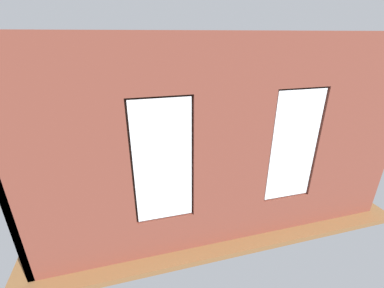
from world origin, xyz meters
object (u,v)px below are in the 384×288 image
(papasan_chair, at_px, (183,136))
(candle_jar, at_px, (186,153))
(couch_left, at_px, (283,157))
(potted_plant_near_tv, at_px, (93,183))
(coffee_table, at_px, (181,155))
(cup_ceramic, at_px, (193,149))
(media_console, at_px, (74,181))
(potted_plant_corner_far_left, at_px, (332,176))
(tv_flatscreen, at_px, (69,159))
(potted_plant_between_couches, at_px, (267,175))
(potted_plant_by_left_couch, at_px, (247,140))
(table_plant_small, at_px, (181,149))
(potted_plant_mid_room_small, at_px, (205,148))
(remote_black, at_px, (167,156))
(potted_plant_corner_near_left, at_px, (249,120))
(couch_by_window, at_px, (205,204))
(remote_gray, at_px, (174,152))
(potted_plant_foreground_right, at_px, (92,130))

(papasan_chair, bearing_deg, candle_jar, 79.64)
(couch_left, bearing_deg, potted_plant_near_tv, -84.83)
(coffee_table, distance_m, cup_ceramic, 0.40)
(media_console, height_order, potted_plant_corner_far_left, potted_plant_corner_far_left)
(tv_flatscreen, height_order, potted_plant_between_couches, tv_flatscreen)
(tv_flatscreen, distance_m, potted_plant_by_left_couch, 5.15)
(table_plant_small, bearing_deg, potted_plant_mid_room_small, -155.21)
(potted_plant_between_couches, distance_m, potted_plant_corner_far_left, 1.54)
(candle_jar, xyz_separation_m, media_console, (2.79, 0.30, -0.24))
(potted_plant_by_left_couch, xyz_separation_m, potted_plant_between_couches, (0.97, 2.80, 0.42))
(couch_left, height_order, remote_black, couch_left)
(tv_flatscreen, relative_size, potted_plant_near_tv, 0.86)
(potted_plant_corner_near_left, bearing_deg, candle_jar, 33.14)
(tv_flatscreen, bearing_deg, potted_plant_between_couches, 157.14)
(potted_plant_mid_room_small, bearing_deg, coffee_table, 24.79)
(potted_plant_between_couches, bearing_deg, media_console, -22.82)
(couch_by_window, bearing_deg, remote_gray, -86.22)
(potted_plant_near_tv, height_order, potted_plant_between_couches, potted_plant_between_couches)
(remote_black, xyz_separation_m, papasan_chair, (-0.75, -1.37, -0.00))
(coffee_table, height_order, potted_plant_corner_far_left, potted_plant_corner_far_left)
(tv_flatscreen, distance_m, potted_plant_between_couches, 4.38)
(remote_gray, relative_size, potted_plant_foreground_right, 0.12)
(media_console, height_order, potted_plant_foreground_right, potted_plant_foreground_right)
(cup_ceramic, height_order, potted_plant_mid_room_small, potted_plant_mid_room_small)
(cup_ceramic, height_order, remote_black, cup_ceramic)
(potted_plant_corner_far_left, bearing_deg, potted_plant_foreground_right, -36.62)
(candle_jar, distance_m, potted_plant_near_tv, 2.53)
(media_console, relative_size, potted_plant_near_tv, 0.85)
(table_plant_small, bearing_deg, tv_flatscreen, 8.51)
(potted_plant_near_tv, relative_size, potted_plant_corner_far_left, 0.86)
(remote_gray, distance_m, potted_plant_mid_room_small, 1.01)
(potted_plant_foreground_right, bearing_deg, coffee_table, 145.25)
(potted_plant_between_couches, bearing_deg, remote_black, -48.86)
(couch_by_window, height_order, potted_plant_near_tv, potted_plant_near_tv)
(table_plant_small, bearing_deg, papasan_chair, -105.48)
(remote_black, distance_m, potted_plant_corner_far_left, 3.92)
(media_console, distance_m, potted_plant_between_couches, 4.41)
(remote_gray, distance_m, potted_plant_corner_far_left, 3.84)
(candle_jar, relative_size, potted_plant_near_tv, 0.09)
(candle_jar, bearing_deg, potted_plant_between_couches, 122.04)
(potted_plant_between_couches, bearing_deg, couch_left, -134.17)
(candle_jar, bearing_deg, potted_plant_corner_far_left, 142.29)
(potted_plant_corner_near_left, distance_m, potted_plant_corner_far_left, 3.95)
(potted_plant_by_left_couch, distance_m, potted_plant_foreground_right, 4.82)
(cup_ceramic, distance_m, table_plant_small, 0.39)
(potted_plant_corner_near_left, bearing_deg, coffee_table, 30.65)
(remote_black, bearing_deg, remote_gray, 59.38)
(couch_by_window, xyz_separation_m, coffee_table, (-0.02, -2.16, 0.06))
(coffee_table, height_order, media_console, media_console)
(potted_plant_near_tv, height_order, potted_plant_by_left_couch, potted_plant_near_tv)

